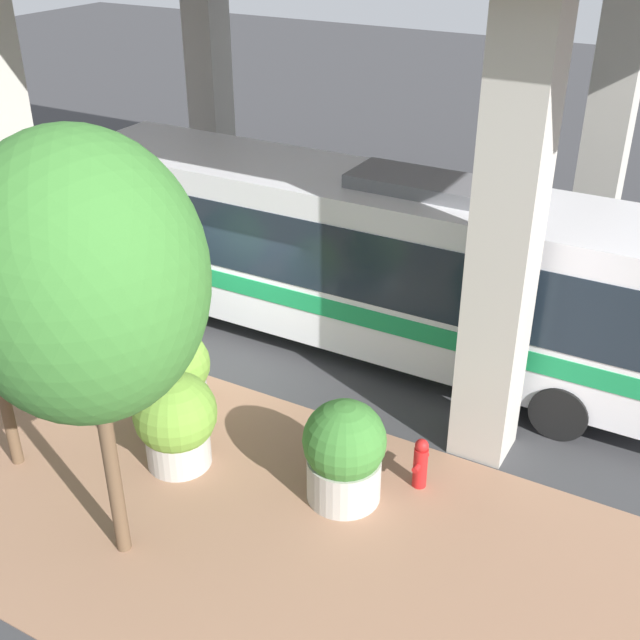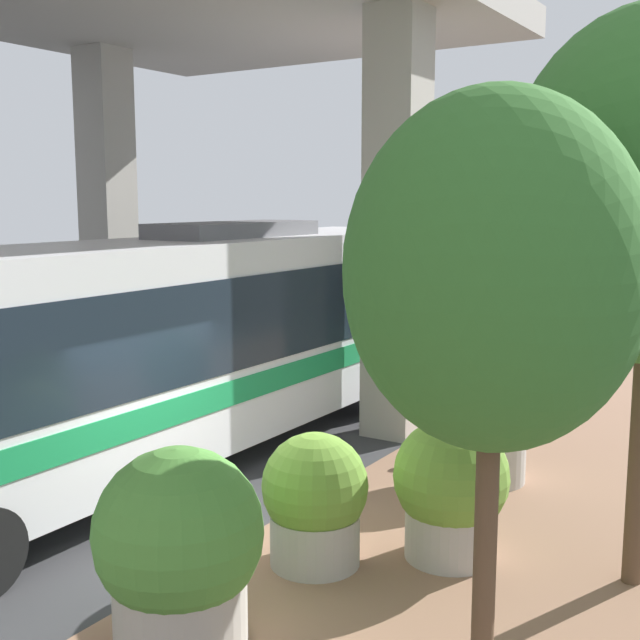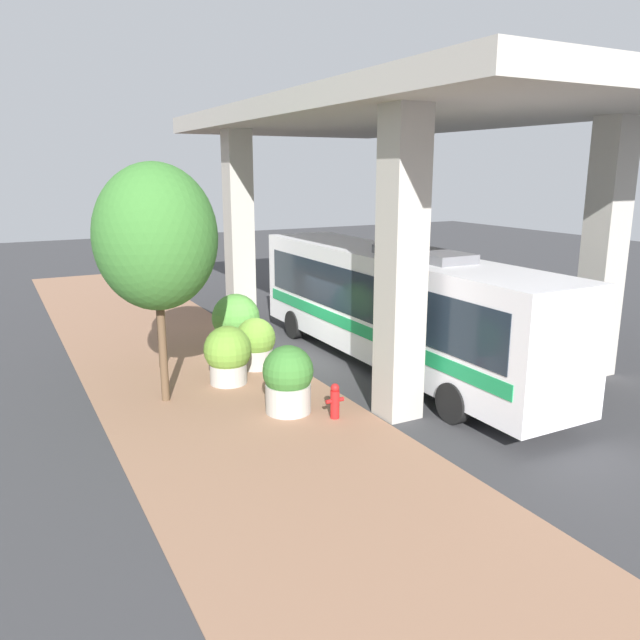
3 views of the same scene
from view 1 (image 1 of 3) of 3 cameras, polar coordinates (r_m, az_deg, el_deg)
name	(u,v)px [view 1 (image 1 of 3)]	position (r m, az deg, el deg)	size (l,w,h in m)	color
ground_plane	(211,377)	(15.53, -7.77, -4.05)	(80.00, 80.00, 0.00)	#38383A
sidewalk_strip	(101,464)	(13.73, -15.28, -9.83)	(6.00, 40.00, 0.02)	#936B51
bus	(370,255)	(15.48, 3.60, 4.65)	(2.55, 12.81, 3.76)	silver
fire_hydrant	(420,463)	(12.66, 7.16, -10.06)	(0.46, 0.22, 0.90)	#B21919
planter_front	(176,421)	(12.98, -10.20, -7.05)	(1.33, 1.33, 1.66)	#ADA89E
planter_middle	(344,453)	(12.12, 1.75, -9.42)	(1.26, 1.26, 1.71)	#ADA89E
planter_back	(177,372)	(14.32, -10.16, -3.66)	(1.21, 1.21, 1.54)	#ADA89E
planter_extra	(93,331)	(15.58, -15.82, -0.76)	(1.58, 1.58, 1.90)	#ADA89E
street_tree_near	(82,280)	(9.78, -16.56, 2.76)	(3.02, 3.02, 6.07)	brown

